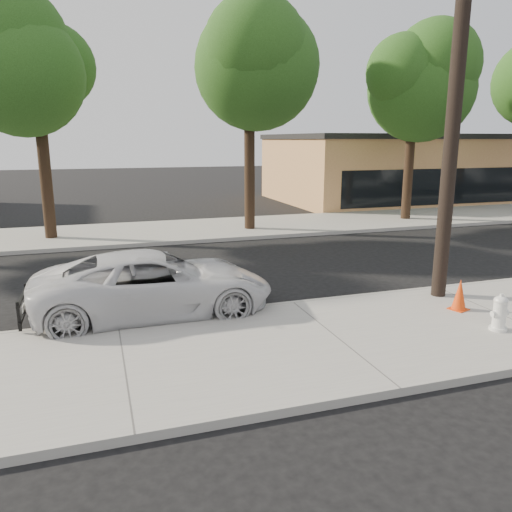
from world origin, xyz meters
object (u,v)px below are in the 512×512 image
object	(u,v)px
police_cruiser	(155,284)
traffic_cone	(460,295)
fire_hydrant	(500,314)
utility_pole	(455,102)

from	to	relation	value
police_cruiser	traffic_cone	distance (m)	6.83
traffic_cone	police_cruiser	bearing A→B (deg)	161.56
traffic_cone	fire_hydrant	bearing A→B (deg)	-94.08
utility_pole	fire_hydrant	distance (m)	4.81
utility_pole	police_cruiser	xyz separation A→B (m)	(-6.73, 1.12, -3.97)
fire_hydrant	traffic_cone	size ratio (longest dim) A/B	1.01
police_cruiser	traffic_cone	xyz separation A→B (m)	(6.47, -2.16, -0.24)
utility_pole	fire_hydrant	xyz separation A→B (m)	(-0.35, -2.31, -4.20)
fire_hydrant	utility_pole	bearing A→B (deg)	84.03
utility_pole	police_cruiser	size ratio (longest dim) A/B	1.71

